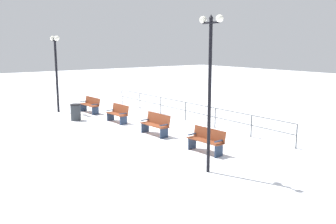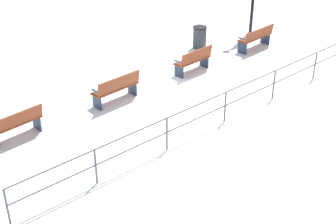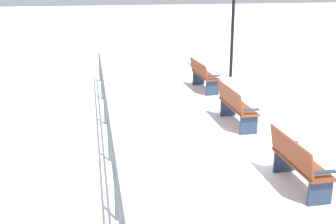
% 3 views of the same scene
% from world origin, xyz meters
% --- Properties ---
extents(ground_plane, '(80.00, 80.00, 0.00)m').
position_xyz_m(ground_plane, '(0.00, 0.00, 0.00)').
color(ground_plane, white).
rests_on(ground_plane, ground).
extents(bench_nearest, '(0.60, 1.70, 0.91)m').
position_xyz_m(bench_nearest, '(-0.17, -5.05, 0.49)').
color(bench_nearest, brown).
rests_on(bench_nearest, ground).
extents(bench_second, '(0.57, 1.50, 0.93)m').
position_xyz_m(bench_second, '(-0.15, -1.69, 0.48)').
color(bench_second, brown).
rests_on(bench_second, ground).
extents(bench_third, '(0.58, 1.63, 0.95)m').
position_xyz_m(bench_third, '(-0.18, 1.68, 0.50)').
color(bench_third, brown).
rests_on(bench_third, ground).
extents(bench_fourth, '(0.60, 1.59, 0.90)m').
position_xyz_m(bench_fourth, '(-0.14, 5.04, 0.48)').
color(bench_fourth, brown).
rests_on(bench_fourth, ground).
extents(waterfront_railing, '(0.05, 13.52, 0.99)m').
position_xyz_m(waterfront_railing, '(-3.24, -0.00, 0.68)').
color(waterfront_railing, '#4C5156').
rests_on(waterfront_railing, ground).
extents(trash_bin, '(0.55, 0.55, 0.87)m').
position_xyz_m(trash_bin, '(1.39, -3.49, 0.44)').
color(trash_bin, '#2D3338').
rests_on(trash_bin, ground).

